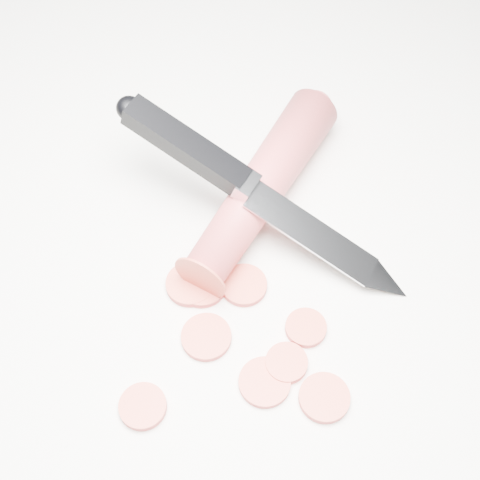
{
  "coord_description": "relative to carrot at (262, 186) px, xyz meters",
  "views": [
    {
      "loc": [
        -0.01,
        -0.25,
        0.47
      ],
      "look_at": [
        0.0,
        0.03,
        0.02
      ],
      "focal_mm": 50.0,
      "sensor_mm": 36.0,
      "label": 1
    }
  ],
  "objects": [
    {
      "name": "carrot_slice_8",
      "position": [
        0.03,
        -0.12,
        -0.02
      ],
      "size": [
        0.03,
        0.03,
        0.01
      ],
      "primitive_type": "cylinder",
      "color": "#CA4231",
      "rests_on": "ground"
    },
    {
      "name": "carrot_slice_2",
      "position": [
        -0.01,
        -0.16,
        -0.02
      ],
      "size": [
        0.04,
        0.04,
        0.01
      ],
      "primitive_type": "cylinder",
      "color": "#CA4231",
      "rests_on": "ground"
    },
    {
      "name": "carrot_slice_0",
      "position": [
        -0.09,
        -0.18,
        -0.02
      ],
      "size": [
        0.03,
        0.03,
        0.01
      ],
      "primitive_type": "cylinder",
      "color": "#CA4231",
      "rests_on": "ground"
    },
    {
      "name": "carrot",
      "position": [
        0.0,
        0.0,
        0.0
      ],
      "size": [
        0.14,
        0.19,
        0.04
      ],
      "primitive_type": "cylinder",
      "rotation": [
        1.57,
        0.0,
        -0.54
      ],
      "color": "#BF3C40",
      "rests_on": "ground"
    },
    {
      "name": "carrot_slice_7",
      "position": [
        -0.06,
        -0.08,
        -0.02
      ],
      "size": [
        0.04,
        0.04,
        0.01
      ],
      "primitive_type": "cylinder",
      "color": "#CA4231",
      "rests_on": "ground"
    },
    {
      "name": "carrot_slice_3",
      "position": [
        0.04,
        -0.18,
        -0.02
      ],
      "size": [
        0.04,
        0.04,
        0.01
      ],
      "primitive_type": "cylinder",
      "color": "#CA4231",
      "rests_on": "ground"
    },
    {
      "name": "carrot_slice_1",
      "position": [
        -0.05,
        -0.13,
        -0.02
      ],
      "size": [
        0.04,
        0.04,
        0.01
      ],
      "primitive_type": "cylinder",
      "color": "#CA4231",
      "rests_on": "ground"
    },
    {
      "name": "carrot_slice_6",
      "position": [
        0.01,
        -0.15,
        -0.02
      ],
      "size": [
        0.03,
        0.03,
        0.01
      ],
      "primitive_type": "cylinder",
      "color": "#CA4231",
      "rests_on": "ground"
    },
    {
      "name": "ground",
      "position": [
        -0.02,
        -0.08,
        -0.02
      ],
      "size": [
        2.4,
        2.4,
        0.0
      ],
      "primitive_type": "plane",
      "color": "white",
      "rests_on": "ground"
    },
    {
      "name": "carrot_slice_5",
      "position": [
        -0.05,
        -0.08,
        -0.02
      ],
      "size": [
        0.04,
        0.04,
        0.01
      ],
      "primitive_type": "cylinder",
      "color": "#CA4231",
      "rests_on": "ground"
    },
    {
      "name": "kitchen_knife",
      "position": [
        -0.0,
        -0.03,
        0.02
      ],
      "size": [
        0.25,
        0.16,
        0.09
      ],
      "primitive_type": null,
      "color": "silver",
      "rests_on": "ground"
    },
    {
      "name": "carrot_slice_4",
      "position": [
        -0.02,
        -0.08,
        -0.02
      ],
      "size": [
        0.04,
        0.04,
        0.01
      ],
      "primitive_type": "cylinder",
      "color": "#CA4231",
      "rests_on": "ground"
    }
  ]
}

